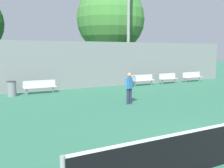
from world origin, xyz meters
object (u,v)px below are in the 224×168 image
bench_courtside_far (143,79)px  bench_by_gate (192,76)px  tree_green_tall (111,19)px  tennis_player (129,86)px  trash_bin (12,89)px  bench_adjacent_court (168,77)px  bench_courtside_near (40,86)px

bench_courtside_far → bench_by_gate: same height
bench_by_gate → tree_green_tall: size_ratio=0.22×
tennis_player → bench_by_gate: tennis_player is taller
trash_bin → tree_green_tall: bearing=32.0°
trash_bin → bench_by_gate: bearing=0.7°
bench_adjacent_court → tree_green_tall: size_ratio=0.19×
bench_courtside_far → bench_by_gate: (5.18, 0.00, 0.00)m
trash_bin → bench_courtside_near: bearing=6.3°
bench_courtside_far → bench_by_gate: bearing=0.0°
bench_adjacent_court → bench_by_gate: bearing=0.0°
bench_courtside_far → tree_green_tall: size_ratio=0.22×
tennis_player → trash_bin: bearing=112.9°
tennis_player → bench_courtside_far: size_ratio=0.82×
bench_adjacent_court → bench_courtside_far: bearing=180.0°
bench_courtside_near → tree_green_tall: tree_green_tall is taller
bench_courtside_far → tree_green_tall: 7.93m
tennis_player → tree_green_tall: tree_green_tall is taller
bench_adjacent_court → tree_green_tall: tree_green_tall is taller
bench_by_gate → tennis_player: bearing=-151.3°
tennis_player → bench_courtside_far: tennis_player is taller
tennis_player → trash_bin: size_ratio=1.77×
bench_courtside_near → tree_green_tall: size_ratio=0.23×
bench_courtside_near → bench_adjacent_court: size_ratio=1.21×
bench_courtside_far → bench_by_gate: 5.18m
bench_courtside_far → bench_adjacent_court: same height
bench_by_gate → trash_bin: trash_bin is taller
bench_courtside_far → bench_adjacent_court: 2.51m
bench_adjacent_court → bench_by_gate: same height
tree_green_tall → bench_adjacent_court: bearing=-71.5°
tennis_player → bench_adjacent_court: tennis_player is taller
bench_courtside_far → tree_green_tall: bearing=85.5°
bench_courtside_near → tree_green_tall: 11.47m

